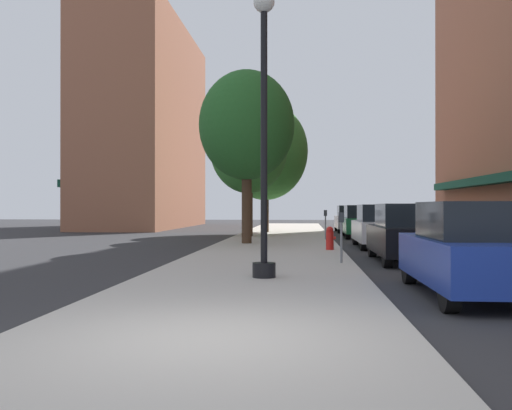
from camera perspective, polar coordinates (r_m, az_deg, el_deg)
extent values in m
plane|color=#2D2D30|center=(24.47, 11.66, -3.87)|extent=(90.00, 90.00, 0.00)
cube|color=#B7B2A8|center=(25.31, 2.34, -3.61)|extent=(4.80, 50.00, 0.12)
cube|color=#9E6047|center=(45.31, -10.84, 7.62)|extent=(6.00, 18.00, 15.46)
cube|color=#144C38|center=(45.93, -14.87, 1.72)|extent=(0.90, 15.30, 0.50)
cylinder|color=black|center=(11.79, 0.81, -6.52)|extent=(0.48, 0.48, 0.30)
cylinder|color=black|center=(11.81, 0.80, 6.86)|extent=(0.14, 0.14, 5.20)
sphere|color=silver|center=(12.46, 0.80, 19.65)|extent=(0.44, 0.44, 0.44)
cylinder|color=red|center=(19.47, 7.40, -3.55)|extent=(0.26, 0.26, 0.62)
sphere|color=red|center=(19.46, 7.40, -2.49)|extent=(0.24, 0.24, 0.24)
cylinder|color=red|center=(19.48, 7.81, -3.28)|extent=(0.12, 0.10, 0.10)
cylinder|color=slate|center=(25.52, 6.97, -2.27)|extent=(0.06, 0.06, 1.05)
cube|color=#33383D|center=(25.51, 6.96, -0.80)|extent=(0.14, 0.09, 0.26)
cylinder|color=slate|center=(14.98, 8.54, -3.73)|extent=(0.06, 0.06, 1.05)
cube|color=#33383D|center=(14.96, 8.54, -1.23)|extent=(0.14, 0.09, 0.26)
cylinder|color=#422D1E|center=(32.90, 0.94, -0.25)|extent=(0.40, 0.40, 2.83)
ellipsoid|color=#387F33|center=(33.06, 0.94, 5.41)|extent=(4.92, 4.92, 5.66)
cylinder|color=#422D1E|center=(22.72, -0.94, 0.30)|extent=(0.40, 0.40, 3.29)
ellipsoid|color=#235B23|center=(22.95, -0.94, 8.01)|extent=(3.82, 3.82, 4.39)
cylinder|color=#422D1E|center=(28.42, -0.73, -0.19)|extent=(0.40, 0.40, 2.90)
ellipsoid|color=#387F33|center=(28.56, -0.73, 5.64)|extent=(3.87, 3.87, 4.45)
cylinder|color=black|center=(12.10, 15.08, -6.11)|extent=(0.22, 0.64, 0.64)
cylinder|color=black|center=(12.48, 22.19, -5.93)|extent=(0.22, 0.64, 0.64)
cylinder|color=black|center=(9.00, 18.78, -8.17)|extent=(0.22, 0.64, 0.64)
cube|color=#1E389E|center=(10.70, 20.76, -5.17)|extent=(1.80, 4.30, 0.76)
cube|color=black|center=(10.51, 20.98, -1.43)|extent=(1.56, 2.20, 0.64)
cylinder|color=black|center=(18.25, 11.56, -4.12)|extent=(0.22, 0.64, 0.64)
cylinder|color=black|center=(18.50, 16.37, -4.06)|extent=(0.22, 0.64, 0.64)
cylinder|color=black|center=(15.08, 13.01, -4.94)|extent=(0.22, 0.64, 0.64)
cylinder|color=black|center=(15.38, 18.79, -4.84)|extent=(0.22, 0.64, 0.64)
cube|color=black|center=(16.76, 14.86, -3.37)|extent=(1.80, 4.30, 0.76)
cube|color=black|center=(16.59, 14.95, -0.98)|extent=(1.56, 2.20, 0.64)
cylinder|color=black|center=(23.97, 9.92, -3.18)|extent=(0.22, 0.64, 0.64)
cylinder|color=black|center=(24.17, 13.61, -3.15)|extent=(0.22, 0.64, 0.64)
cylinder|color=black|center=(20.79, 10.72, -3.64)|extent=(0.22, 0.64, 0.64)
cylinder|color=black|center=(21.01, 14.96, -3.60)|extent=(0.22, 0.64, 0.64)
cube|color=silver|center=(22.46, 12.27, -2.56)|extent=(1.80, 4.30, 0.76)
cube|color=black|center=(22.29, 12.32, -0.78)|extent=(1.56, 2.20, 0.64)
cylinder|color=black|center=(31.16, 8.72, -2.49)|extent=(0.22, 0.64, 0.64)
cylinder|color=black|center=(31.31, 11.57, -2.48)|extent=(0.22, 0.64, 0.64)
cylinder|color=black|center=(27.98, 9.17, -2.75)|extent=(0.22, 0.64, 0.64)
cylinder|color=black|center=(28.14, 12.35, -2.74)|extent=(0.22, 0.64, 0.64)
cube|color=#196638|center=(29.63, 10.44, -1.99)|extent=(1.80, 4.30, 0.76)
cube|color=black|center=(29.46, 10.47, -0.64)|extent=(1.56, 2.20, 0.64)
cylinder|color=black|center=(37.39, 8.05, -2.11)|extent=(0.22, 0.64, 0.64)
cylinder|color=black|center=(37.52, 10.43, -2.10)|extent=(0.22, 0.64, 0.64)
cylinder|color=black|center=(34.20, 8.36, -2.29)|extent=(0.22, 0.64, 0.64)
cylinder|color=black|center=(34.34, 10.97, -2.28)|extent=(0.22, 0.64, 0.64)
cube|color=#B2B2BA|center=(35.84, 9.45, -1.68)|extent=(1.80, 4.30, 0.76)
cube|color=black|center=(35.68, 9.47, -0.56)|extent=(1.56, 2.20, 0.64)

